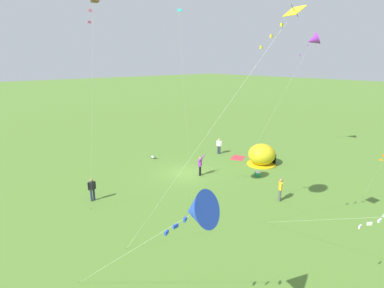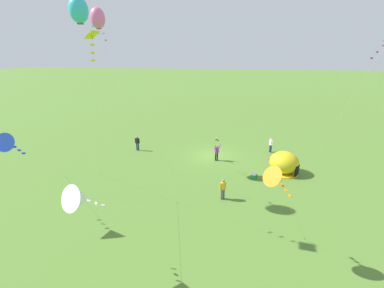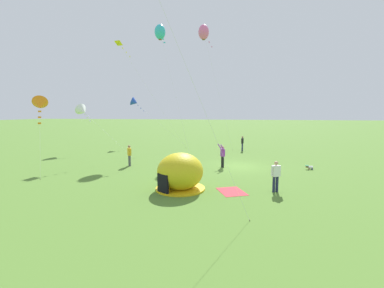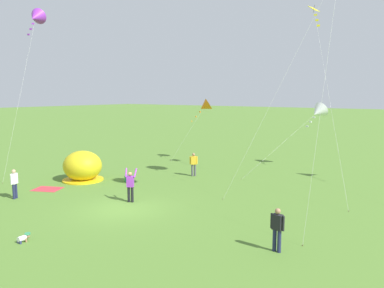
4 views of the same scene
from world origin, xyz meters
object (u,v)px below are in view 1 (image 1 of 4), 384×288
at_px(cooler_box, 257,174).
at_px(person_far_back, 280,188).
at_px(kite_blue, 197,211).
at_px(popup_tent, 262,155).
at_px(person_center_field, 92,188).
at_px(toddler_crawling, 154,157).
at_px(person_strolling, 219,145).
at_px(kite_yellow, 281,28).
at_px(kite_purple, 313,40).
at_px(person_flying_kite, 200,165).

bearing_deg(cooler_box, person_far_back, 56.18).
height_order(person_far_back, kite_blue, kite_blue).
relative_size(popup_tent, person_center_field, 1.63).
height_order(cooler_box, toddler_crawling, cooler_box).
xyz_separation_m(cooler_box, person_center_field, (13.01, -5.02, 0.74)).
relative_size(person_far_back, person_center_field, 1.00).
relative_size(person_strolling, kite_yellow, 0.14).
height_order(toddler_crawling, kite_yellow, kite_yellow).
bearing_deg(kite_blue, kite_purple, -157.91).
height_order(person_far_back, person_strolling, same).
bearing_deg(toddler_crawling, popup_tent, 129.54).
distance_m(person_far_back, kite_yellow, 13.10).
distance_m(popup_tent, kite_blue, 21.74).
relative_size(popup_tent, cooler_box, 4.35).
distance_m(kite_blue, kite_purple, 27.00).
xyz_separation_m(person_far_back, person_center_field, (10.33, -9.02, 0.00)).
height_order(person_far_back, kite_purple, kite_purple).
bearing_deg(kite_purple, kite_blue, 22.09).
distance_m(popup_tent, person_far_back, 7.89).
relative_size(toddler_crawling, kite_purple, 0.04).
relative_size(person_far_back, kite_blue, 0.24).
relative_size(person_far_back, person_strolling, 1.00).
relative_size(person_flying_kite, person_strolling, 1.10).
xyz_separation_m(popup_tent, person_flying_kite, (6.51, -1.86, 0.00)).
bearing_deg(person_flying_kite, popup_tent, 164.07).
distance_m(person_flying_kite, person_center_field, 9.44).
bearing_deg(kite_purple, person_strolling, -42.64).
xyz_separation_m(person_strolling, person_center_field, (15.26, 1.89, 0.00)).
height_order(cooler_box, person_flying_kite, person_flying_kite).
bearing_deg(cooler_box, kite_purple, -174.90).
xyz_separation_m(cooler_box, person_strolling, (-2.26, -6.91, 0.74)).
relative_size(popup_tent, kite_blue, 0.39).
bearing_deg(person_far_back, toddler_crawling, -83.90).
height_order(cooler_box, person_far_back, person_far_back).
bearing_deg(kite_yellow, popup_tent, -143.44).
height_order(person_flying_kite, person_center_field, person_flying_kite).
bearing_deg(person_strolling, kite_purple, 137.36).
height_order(person_strolling, person_center_field, same).
bearing_deg(popup_tent, toddler_crawling, -50.46).
distance_m(person_far_back, person_strolling, 11.98).
relative_size(toddler_crawling, person_flying_kite, 0.29).
bearing_deg(person_flying_kite, toddler_crawling, -85.66).
xyz_separation_m(kite_blue, kite_yellow, (-5.50, -1.26, 5.40)).
relative_size(cooler_box, person_far_back, 0.37).
xyz_separation_m(toddler_crawling, person_strolling, (-6.45, 3.24, 0.79)).
height_order(cooler_box, person_strolling, person_strolling).
bearing_deg(person_flying_kite, kite_blue, 46.95).
relative_size(cooler_box, toddler_crawling, 1.17).
distance_m(person_far_back, kite_blue, 14.58).
relative_size(person_center_field, kite_yellow, 0.14).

